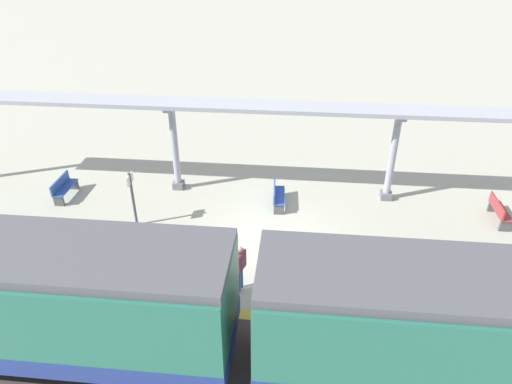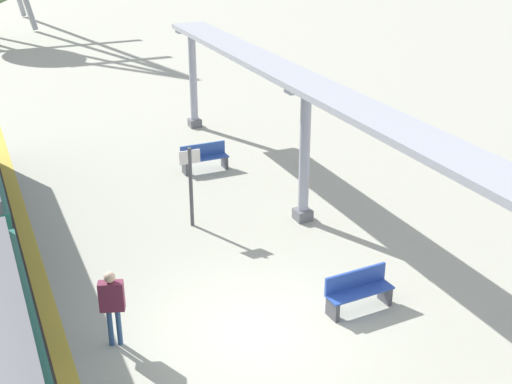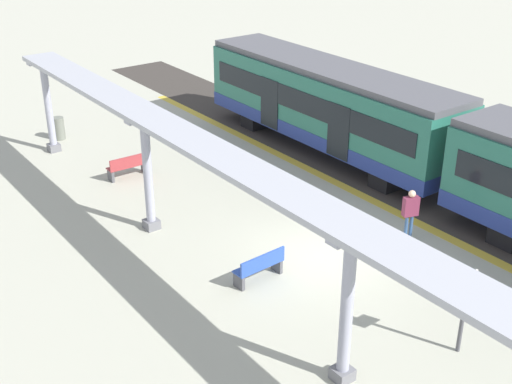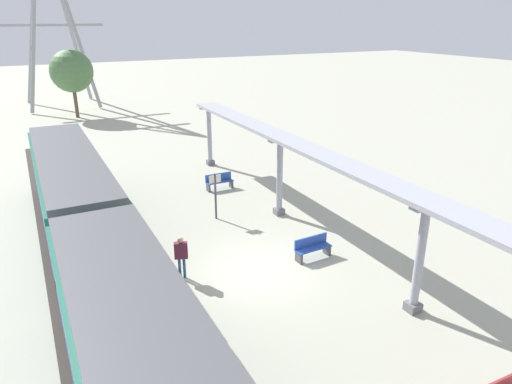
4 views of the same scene
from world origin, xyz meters
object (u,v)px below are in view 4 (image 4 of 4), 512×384
object	(u,v)px
platform_info_sign	(215,192)
passenger_waiting_near_edge	(181,253)
canopy_pillar_third	(280,177)
bench_far_end	(312,247)
train_far_carriage	(72,192)
canopy_pillar_second	(420,259)
canopy_pillar_fourth	(209,136)
bench_near_end	(219,181)

from	to	relation	value
platform_info_sign	passenger_waiting_near_edge	bearing A→B (deg)	-125.47
canopy_pillar_third	bench_far_end	world-z (taller)	canopy_pillar_third
canopy_pillar_third	train_far_carriage	bearing A→B (deg)	164.39
canopy_pillar_second	canopy_pillar_third	bearing A→B (deg)	90.00
canopy_pillar_second	platform_info_sign	bearing A→B (deg)	106.59
train_far_carriage	canopy_pillar_fourth	bearing A→B (deg)	35.94
canopy_pillar_third	platform_info_sign	distance (m)	3.04
train_far_carriage	bench_far_end	world-z (taller)	train_far_carriage
canopy_pillar_third	bench_near_end	size ratio (longest dim) A/B	2.46
platform_info_sign	passenger_waiting_near_edge	world-z (taller)	platform_info_sign
canopy_pillar_fourth	bench_near_end	distance (m)	4.72
train_far_carriage	passenger_waiting_near_edge	world-z (taller)	train_far_carriage
canopy_pillar_third	passenger_waiting_near_edge	world-z (taller)	canopy_pillar_third
canopy_pillar_fourth	platform_info_sign	xyz separation A→B (m)	(-2.85, -7.92, -0.54)
train_far_carriage	bench_far_end	bearing A→B (deg)	-40.60
canopy_pillar_second	bench_far_end	size ratio (longest dim) A/B	2.43
train_far_carriage	bench_near_end	size ratio (longest dim) A/B	8.11
bench_far_end	platform_info_sign	xyz separation A→B (m)	(-1.91, 5.16, 0.89)
canopy_pillar_second	bench_far_end	world-z (taller)	canopy_pillar_second
canopy_pillar_second	bench_near_end	bearing A→B (deg)	95.20
bench_near_end	platform_info_sign	bearing A→B (deg)	-114.80
canopy_pillar_fourth	passenger_waiting_near_edge	bearing A→B (deg)	-115.86
canopy_pillar_second	platform_info_sign	size ratio (longest dim) A/B	1.68
canopy_pillar_second	passenger_waiting_near_edge	size ratio (longest dim) A/B	2.26
canopy_pillar_fourth	bench_near_end	bearing A→B (deg)	-105.43
bench_far_end	passenger_waiting_near_edge	xyz separation A→B (m)	(-4.99, 0.84, 0.58)
bench_far_end	passenger_waiting_near_edge	bearing A→B (deg)	170.47
bench_near_end	passenger_waiting_near_edge	world-z (taller)	passenger_waiting_near_edge
bench_near_end	canopy_pillar_second	bearing A→B (deg)	-84.80
canopy_pillar_second	platform_info_sign	world-z (taller)	canopy_pillar_second
train_far_carriage	canopy_pillar_third	bearing A→B (deg)	-15.61
canopy_pillar_third	passenger_waiting_near_edge	bearing A→B (deg)	-149.99
train_far_carriage	canopy_pillar_second	xyz separation A→B (m)	(8.77, -11.12, 0.04)
bench_near_end	canopy_pillar_third	bearing A→B (deg)	-75.04
canopy_pillar_fourth	bench_far_end	bearing A→B (deg)	-94.10
train_far_carriage	canopy_pillar_fourth	xyz separation A→B (m)	(8.77, 6.36, 0.04)
bench_near_end	canopy_pillar_fourth	bearing A→B (deg)	74.57
canopy_pillar_second	bench_near_end	size ratio (longest dim) A/B	2.46
bench_far_end	canopy_pillar_fourth	bearing A→B (deg)	85.90
canopy_pillar_second	platform_info_sign	xyz separation A→B (m)	(-2.85, 9.57, -0.54)
canopy_pillar_third	bench_far_end	distance (m)	4.59
canopy_pillar_fourth	passenger_waiting_near_edge	size ratio (longest dim) A/B	2.26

